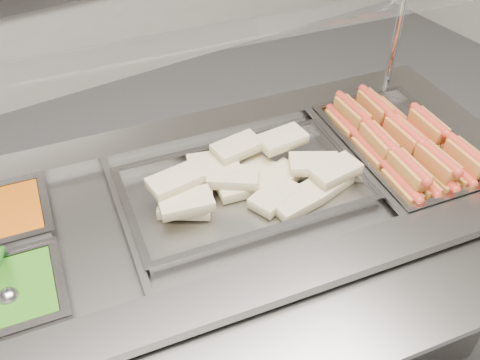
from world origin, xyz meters
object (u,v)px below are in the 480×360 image
sneeze_guard (194,44)px  pan_wraps (243,191)px  steam_counter (227,285)px  pan_hotdogs (400,152)px  serving_spoon (7,290)px

sneeze_guard → pan_wraps: 0.42m
steam_counter → pan_hotdogs: size_ratio=3.32×
pan_wraps → serving_spoon: 0.65m
steam_counter → sneeze_guard: 0.79m
steam_counter → serving_spoon: bearing=-176.4°
sneeze_guard → pan_wraps: (0.02, -0.21, -0.37)m
serving_spoon → sneeze_guard: bearing=20.8°
steam_counter → pan_hotdogs: 0.70m
steam_counter → pan_wraps: bearing=-10.1°
sneeze_guard → serving_spoon: size_ratio=9.28×
steam_counter → pan_hotdogs: bearing=-10.1°
pan_hotdogs → pan_wraps: 0.53m
pan_hotdogs → serving_spoon: size_ratio=3.33×
steam_counter → pan_wraps: pan_wraps is taller
steam_counter → serving_spoon: size_ratio=11.06×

